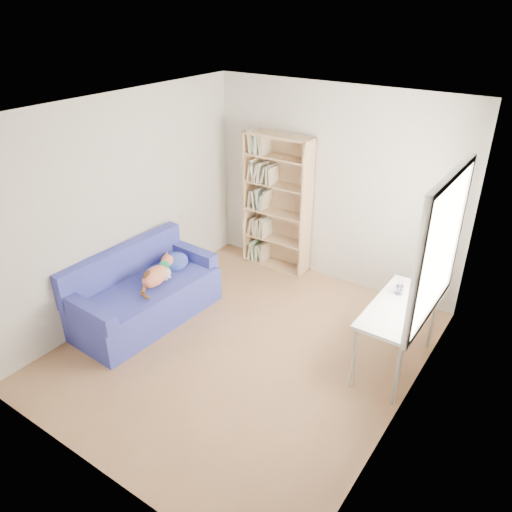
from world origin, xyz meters
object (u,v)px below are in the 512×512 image
Objects in this scene: bookshelf at (277,209)px; desk at (399,313)px; sofa at (144,294)px; pen_cup at (400,289)px.

bookshelf reaches higher than desk.
sofa is 11.84× the size of pen_cup.
desk is at bearing -66.20° from pen_cup.
pen_cup is (-0.10, 0.22, 0.13)m from desk.
pen_cup reaches higher than sofa.
pen_cup reaches higher than desk.
pen_cup is at bearing 24.13° from sofa.
sofa is 1.54× the size of desk.
bookshelf is at bearing 155.55° from pen_cup.
pen_cup is (2.71, 1.05, 0.47)m from sofa.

